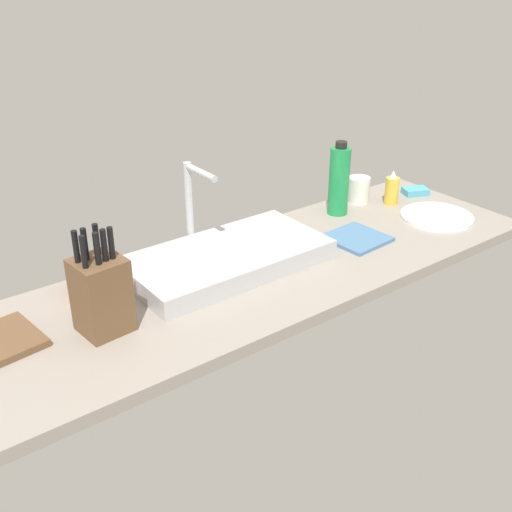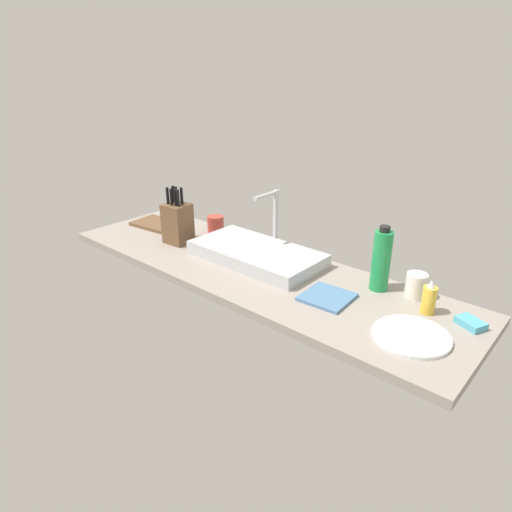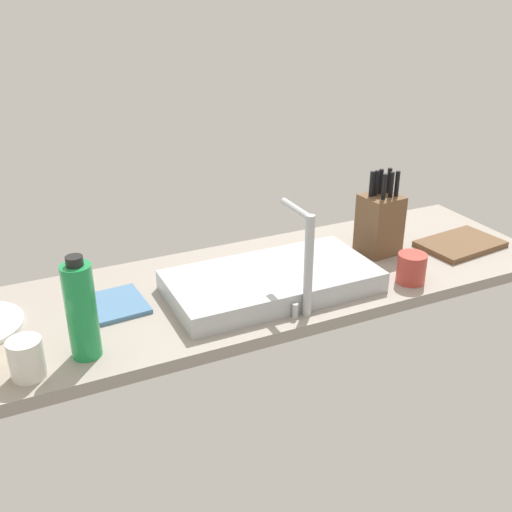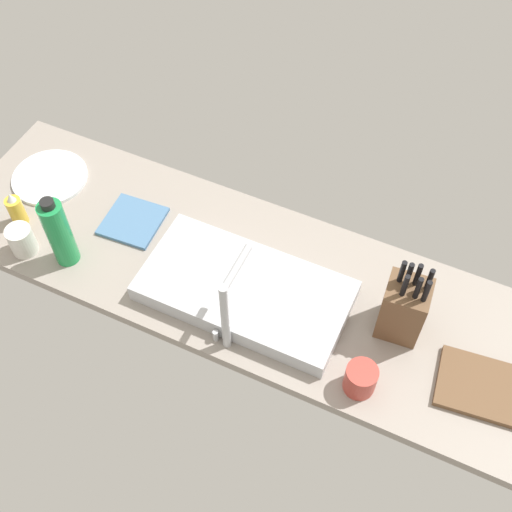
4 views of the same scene
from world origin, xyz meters
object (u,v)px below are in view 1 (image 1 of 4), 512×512
(soap_bottle, at_px, (392,190))
(coffee_mug, at_px, (359,190))
(sink_basin, at_px, (227,258))
(ceramic_cup, at_px, (82,276))
(water_bottle, at_px, (339,180))
(dish_sponge, at_px, (415,191))
(dinner_plate, at_px, (437,217))
(knife_block, at_px, (101,294))
(faucet, at_px, (193,201))
(dish_towel, at_px, (357,238))

(soap_bottle, relative_size, coffee_mug, 1.35)
(sink_basin, distance_m, ceramic_cup, 0.41)
(water_bottle, distance_m, dish_sponge, 0.38)
(soap_bottle, bearing_deg, dinner_plate, -82.37)
(knife_block, height_order, water_bottle, knife_block)
(faucet, distance_m, ceramic_cup, 0.39)
(sink_basin, height_order, dish_sponge, sink_basin)
(faucet, bearing_deg, knife_block, -150.37)
(faucet, height_order, dish_towel, faucet)
(knife_block, xyz_separation_m, coffee_mug, (1.10, 0.22, -0.05))
(dinner_plate, height_order, coffee_mug, coffee_mug)
(water_bottle, xyz_separation_m, coffee_mug, (0.13, 0.03, -0.07))
(dish_sponge, bearing_deg, sink_basin, -176.54)
(coffee_mug, bearing_deg, water_bottle, -167.45)
(water_bottle, distance_m, dinner_plate, 0.36)
(sink_basin, xyz_separation_m, dinner_plate, (0.78, -0.14, -0.02))
(knife_block, distance_m, dinner_plate, 1.21)
(faucet, bearing_deg, dish_sponge, -5.50)
(ceramic_cup, height_order, dish_sponge, ceramic_cup)
(water_bottle, xyz_separation_m, dish_sponge, (0.36, -0.05, -0.11))
(dinner_plate, xyz_separation_m, coffee_mug, (-0.11, 0.27, 0.04))
(dish_sponge, bearing_deg, ceramic_cup, 176.78)
(faucet, bearing_deg, ceramic_cup, -177.51)
(sink_basin, distance_m, water_bottle, 0.56)
(dinner_plate, distance_m, dish_towel, 0.35)
(knife_block, relative_size, water_bottle, 1.05)
(faucet, distance_m, water_bottle, 0.57)
(sink_basin, height_order, dinner_plate, sink_basin)
(water_bottle, height_order, dinner_plate, water_bottle)
(soap_bottle, distance_m, water_bottle, 0.23)
(knife_block, height_order, dish_towel, knife_block)
(ceramic_cup, xyz_separation_m, dish_sponge, (1.29, -0.07, -0.03))
(dish_towel, relative_size, ceramic_cup, 1.95)
(knife_block, xyz_separation_m, dinner_plate, (1.21, -0.05, -0.10))
(water_bottle, bearing_deg, soap_bottle, -14.13)
(faucet, bearing_deg, sink_basin, -81.68)
(coffee_mug, bearing_deg, knife_block, -168.76)
(dish_towel, height_order, dish_sponge, dish_sponge)
(soap_bottle, relative_size, dish_sponge, 1.41)
(water_bottle, relative_size, dish_towel, 1.49)
(soap_bottle, height_order, dinner_plate, soap_bottle)
(coffee_mug, bearing_deg, dish_towel, -136.21)
(knife_block, bearing_deg, sink_basin, 6.59)
(knife_block, bearing_deg, dish_sponge, 1.09)
(sink_basin, distance_m, knife_block, 0.44)
(ceramic_cup, distance_m, dish_sponge, 1.29)
(dish_towel, height_order, ceramic_cup, ceramic_cup)
(dish_towel, relative_size, coffee_mug, 1.84)
(faucet, distance_m, knife_block, 0.47)
(faucet, relative_size, dinner_plate, 1.14)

